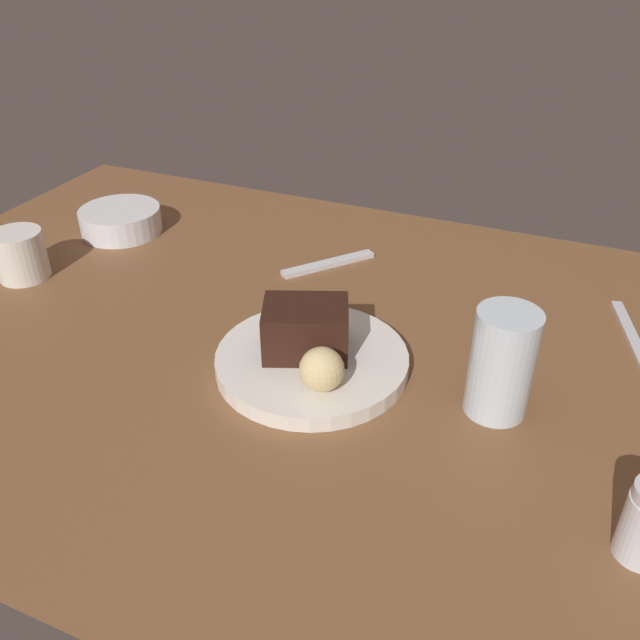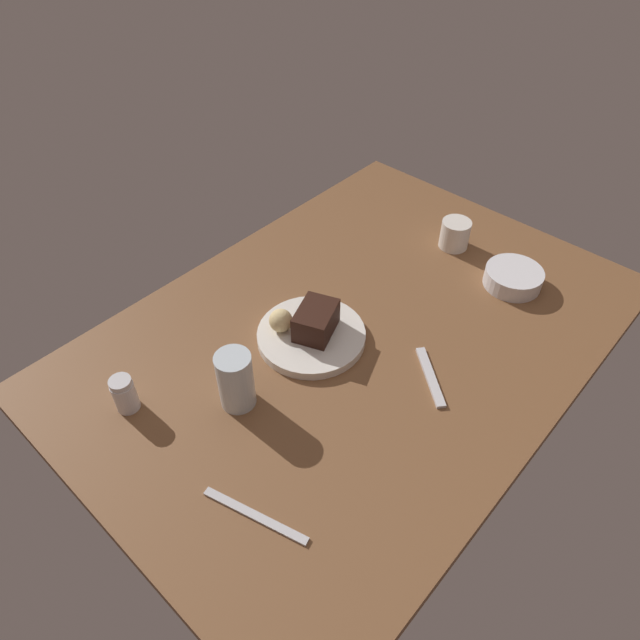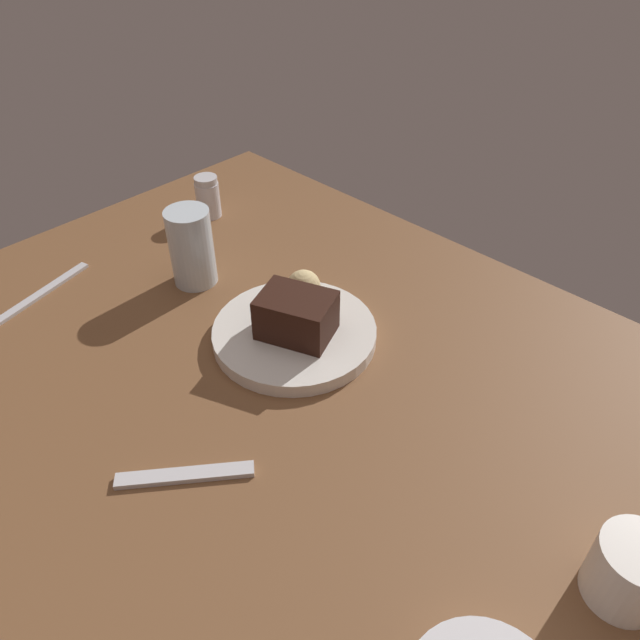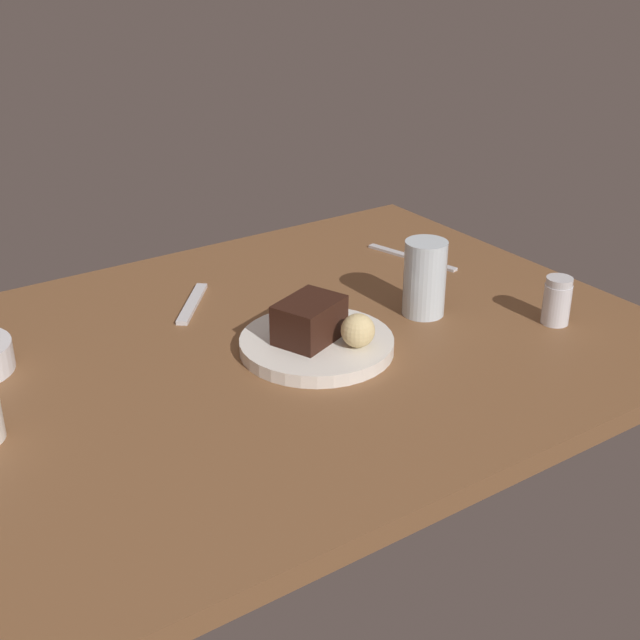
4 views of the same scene
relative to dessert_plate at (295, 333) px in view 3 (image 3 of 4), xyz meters
The scene contains 9 objects.
dining_table 9.95cm from the dessert_plate, 34.49° to the right, with size 120.00×84.00×3.00cm, color brown.
dessert_plate is the anchor object (origin of this frame).
chocolate_cake_slice 4.12cm from the dessert_plate, 25.24° to the right, with size 9.68×7.09×6.01cm, color black.
bread_roll 7.18cm from the dessert_plate, 123.30° to the left, with size 4.89×4.89×4.89cm, color #DBC184.
salt_shaker 38.22cm from the dessert_plate, 159.74° to the left, with size 4.29×4.29×7.57cm.
water_glass 21.69cm from the dessert_plate, behind, with size 6.69×6.69×12.15cm, color silver.
coffee_cup 47.55cm from the dessert_plate, ahead, with size 7.14×7.14×7.06cm, color silver.
dessert_spoon 25.47cm from the dessert_plate, 72.91° to the right, with size 15.00×1.80×0.70cm, color silver.
butter_knife 40.20cm from the dessert_plate, 149.90° to the right, with size 19.00×1.40×0.50cm, color silver.
Camera 3 is at (38.61, -37.69, 58.23)cm, focal length 34.03 mm.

